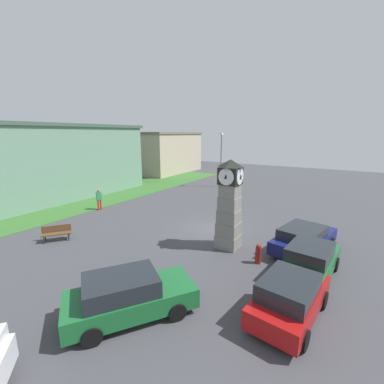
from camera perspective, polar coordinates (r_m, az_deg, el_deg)
name	(u,v)px	position (r m, az deg, el deg)	size (l,w,h in m)	color
ground_plane	(214,229)	(17.44, 4.84, -8.24)	(74.60, 74.60, 0.00)	#424247
clock_tower	(229,206)	(14.19, 8.29, -3.19)	(1.40, 1.40, 4.95)	gray
bollard_near_tower	(258,254)	(13.37, 14.53, -13.11)	(0.29, 0.29, 1.00)	maroon
bollard_mid_row	(290,253)	(13.89, 21.04, -12.51)	(0.23, 0.23, 1.03)	brown
car_navy_sedan	(290,297)	(10.12, 20.91, -20.89)	(4.06, 2.21, 1.57)	#A51111
car_near_tower	(310,260)	(12.88, 24.77, -13.56)	(4.11, 2.19, 1.58)	#19602D
car_by_building	(304,239)	(15.26, 23.58, -9.46)	(4.85, 2.89, 1.45)	navy
car_far_lot	(128,295)	(9.83, -13.94, -21.42)	(4.69, 4.00, 1.58)	#19602D
bench	(56,232)	(17.49, -27.90, -7.88)	(1.60, 1.38, 0.90)	brown
pedestrian_crossing_lot	(99,198)	(22.70, -19.96, -1.29)	(0.46, 0.37, 1.76)	red
street_lamp_near_road	(221,156)	(30.55, 6.49, 7.93)	(0.50, 0.24, 6.35)	slate
warehouse_blue_far	(32,161)	(30.30, -31.98, 5.88)	(20.06, 11.73, 7.17)	gray
storefront_low_left	(159,152)	(43.55, -7.25, 8.80)	(12.60, 10.02, 6.46)	#B7A88E
grass_verge_far	(75,204)	(25.74, -24.62, -2.37)	(44.76, 6.54, 0.04)	#386B2D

